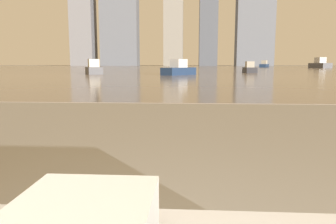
{
  "coord_description": "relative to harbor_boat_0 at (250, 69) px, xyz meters",
  "views": [
    {
      "loc": [
        0.13,
        0.24,
        0.82
      ],
      "look_at": [
        -0.01,
        2.27,
        0.52
      ],
      "focal_mm": 35.0,
      "sensor_mm": 36.0,
      "label": 1
    }
  ],
  "objects": [
    {
      "name": "harbor_boat_1",
      "position": [
        -6.16,
        -6.31,
        0.05
      ],
      "size": [
        2.54,
        3.07,
        1.13
      ],
      "color": "navy",
      "rests_on": "harbor_water"
    },
    {
      "name": "skyline_tower_4",
      "position": [
        17.05,
        87.74,
        20.98
      ],
      "size": [
        12.68,
        6.52,
        42.69
      ],
      "color": "slate",
      "rests_on": "ground_plane"
    },
    {
      "name": "harbor_boat_0",
      "position": [
        0.0,
        0.0,
        0.0
      ],
      "size": [
        0.94,
        2.67,
        1.0
      ],
      "color": "#2D2D33",
      "rests_on": "harbor_water"
    },
    {
      "name": "skyline_tower_3",
      "position": [
        1.07,
        87.74,
        18.91
      ],
      "size": [
        6.22,
        6.84,
        38.55
      ],
      "color": "#4C515B",
      "rests_on": "ground_plane"
    },
    {
      "name": "skyline_tower_1",
      "position": [
        -30.2,
        87.74,
        21.84
      ],
      "size": [
        13.09,
        6.63,
        44.4
      ],
      "color": "slate",
      "rests_on": "ground_plane"
    },
    {
      "name": "harbor_boat_4",
      "position": [
        10.76,
        42.51,
        0.17
      ],
      "size": [
        2.82,
        4.18,
        1.49
      ],
      "color": "navy",
      "rests_on": "harbor_water"
    },
    {
      "name": "harbor_boat_3",
      "position": [
        18.6,
        32.47,
        0.33
      ],
      "size": [
        2.55,
        5.38,
        1.94
      ],
      "color": "#4C4C51",
      "rests_on": "harbor_water"
    },
    {
      "name": "harbor_water",
      "position": [
        -5.54,
        31.74,
        -0.36
      ],
      "size": [
        180.0,
        110.0,
        0.01
      ],
      "color": "gray",
      "rests_on": "ground_plane"
    },
    {
      "name": "harbor_boat_2",
      "position": [
        -12.93,
        -4.5,
        0.05
      ],
      "size": [
        2.17,
        3.25,
        1.15
      ],
      "color": "#4C4C51",
      "rests_on": "harbor_water"
    }
  ]
}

